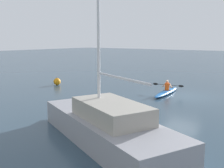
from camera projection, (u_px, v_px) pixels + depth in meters
ground_plane at (182, 96)px, 19.83m from camera, size 160.00×160.00×0.00m
kayak at (166, 92)px, 20.42m from camera, size 1.13×4.46×0.28m
kayaker at (167, 86)px, 20.46m from camera, size 2.37×0.51×0.76m
sailboat_white_sloop at (105, 125)px, 10.95m from camera, size 8.51×5.25×9.40m
mooring_buoy_white_far at (57, 82)px, 24.38m from camera, size 0.63×0.63×0.67m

